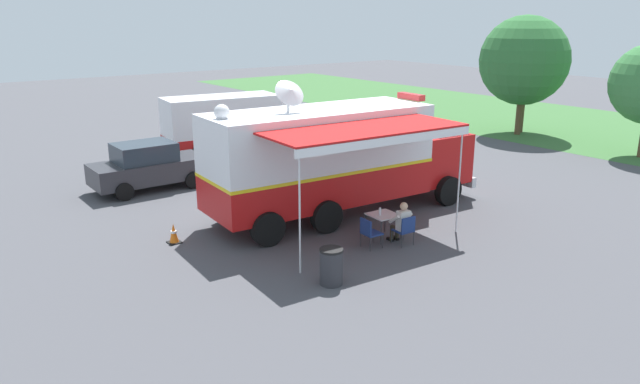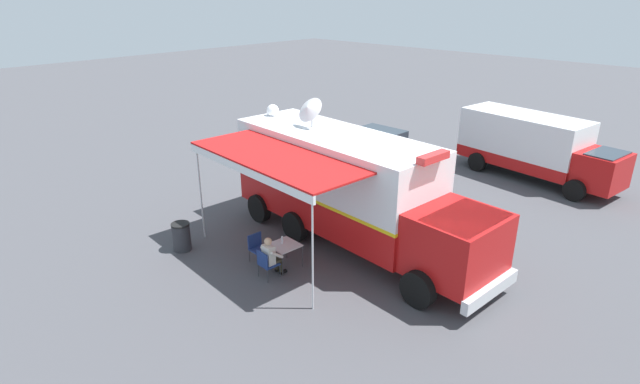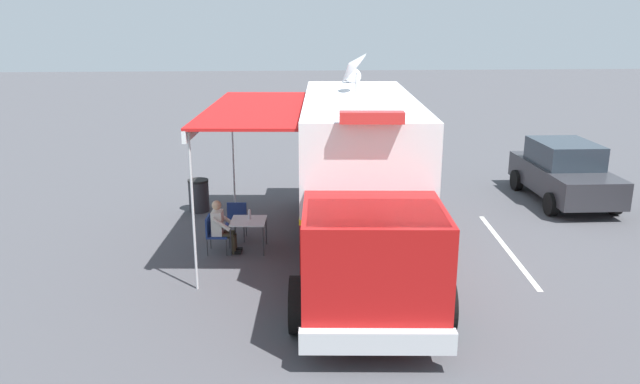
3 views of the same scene
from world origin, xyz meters
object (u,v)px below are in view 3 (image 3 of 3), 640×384
(water_bottle, at_px, (250,214))
(folding_chair_beside_table, at_px, (236,218))
(seated_responder, at_px, (221,226))
(traffic_cone, at_px, (362,181))
(command_truck, at_px, (359,171))
(folding_table, at_px, (248,223))
(folding_chair_at_table, at_px, (214,231))
(trash_bin, at_px, (199,195))
(car_behind_truck, at_px, (564,172))

(water_bottle, xyz_separation_m, folding_chair_beside_table, (0.37, -0.73, -0.32))
(folding_chair_beside_table, bearing_deg, seated_responder, 74.23)
(water_bottle, distance_m, traffic_cone, 5.93)
(seated_responder, relative_size, traffic_cone, 2.16)
(command_truck, bearing_deg, folding_table, -8.13)
(command_truck, distance_m, seated_responder, 3.38)
(folding_chair_at_table, xyz_separation_m, folding_chair_beside_table, (-0.46, -0.95, 0.00))
(folding_chair_at_table, bearing_deg, seated_responder, 175.94)
(command_truck, relative_size, trash_bin, 10.59)
(command_truck, xyz_separation_m, water_bottle, (2.48, -0.48, -1.11))
(folding_table, bearing_deg, command_truck, 171.87)
(folding_chair_at_table, bearing_deg, car_behind_truck, -160.28)
(water_bottle, height_order, folding_chair_at_table, water_bottle)
(folding_chair_beside_table, bearing_deg, car_behind_truck, -164.61)
(command_truck, height_order, traffic_cone, command_truck)
(folding_table, xyz_separation_m, trash_bin, (1.53, -3.12, -0.22))
(folding_chair_beside_table, relative_size, car_behind_truck, 0.21)
(folding_chair_beside_table, relative_size, traffic_cone, 1.50)
(traffic_cone, bearing_deg, car_behind_truck, 164.60)
(traffic_cone, bearing_deg, folding_chair_at_table, 51.20)
(command_truck, distance_m, folding_table, 2.83)
(command_truck, bearing_deg, traffic_cone, -98.59)
(command_truck, distance_m, folding_chair_at_table, 3.61)
(water_bottle, bearing_deg, folding_chair_beside_table, -63.48)
(folding_chair_beside_table, bearing_deg, folding_table, 111.78)
(car_behind_truck, bearing_deg, traffic_cone, -15.40)
(folding_chair_at_table, bearing_deg, trash_bin, -77.15)
(traffic_cone, bearing_deg, seated_responder, 52.57)
(folding_chair_at_table, relative_size, traffic_cone, 1.50)
(car_behind_truck, bearing_deg, folding_chair_at_table, 19.72)
(command_truck, xyz_separation_m, car_behind_truck, (-6.56, -3.80, -1.06))
(folding_table, bearing_deg, trash_bin, -63.82)
(water_bottle, xyz_separation_m, folding_chair_at_table, (0.83, 0.22, -0.32))
(water_bottle, xyz_separation_m, car_behind_truck, (-9.04, -3.32, 0.05))
(command_truck, xyz_separation_m, folding_chair_beside_table, (2.85, -1.21, -1.43))
(water_bottle, height_order, car_behind_truck, car_behind_truck)
(command_truck, relative_size, car_behind_truck, 2.29)
(folding_table, xyz_separation_m, folding_chair_at_table, (0.80, 0.10, -0.16))
(folding_chair_at_table, xyz_separation_m, traffic_cone, (-4.12, -5.12, -0.23))
(command_truck, bearing_deg, folding_chair_at_table, -4.48)
(command_truck, distance_m, folding_chair_beside_table, 3.41)
(folding_chair_at_table, distance_m, seated_responder, 0.23)
(trash_bin, bearing_deg, seated_responder, 105.93)
(command_truck, height_order, folding_chair_beside_table, command_truck)
(trash_bin, height_order, traffic_cone, trash_bin)
(trash_bin, distance_m, traffic_cone, 5.22)
(folding_table, height_order, folding_chair_at_table, folding_chair_at_table)
(water_bottle, bearing_deg, trash_bin, -62.55)
(folding_chair_beside_table, bearing_deg, traffic_cone, -131.24)
(folding_chair_at_table, bearing_deg, traffic_cone, -128.80)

